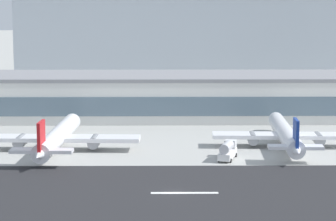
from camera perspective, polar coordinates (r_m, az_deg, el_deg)
The scene contains 8 objects.
ground_plane at distance 131.54m, azimuth 0.44°, elevation -6.38°, with size 1400.00×1400.00×0.00m, color #A8A8A3.
runway_strip at distance 130.84m, azimuth 0.45°, elevation -6.44°, with size 800.00×43.13×0.08m, color #262628.
runway_centreline_dash_4 at distance 130.88m, azimuth 1.30°, elevation -6.42°, with size 12.00×1.20×0.01m, color white.
terminal_building at distance 213.19m, azimuth -0.05°, elevation 1.15°, with size 195.38×28.66×12.65m.
distant_hotel_block at distance 302.34m, azimuth 1.08°, elevation 5.94°, with size 131.60×34.26×39.88m, color #A8B2BC.
airliner_red_tail_gate_1 at distance 168.08m, azimuth -8.64°, elevation -2.10°, with size 37.83×46.23×9.64m.
airliner_navy_tail_gate_2 at distance 172.10m, azimuth 9.15°, elevation -1.89°, with size 34.17×44.95×9.38m.
service_fuel_truck_0 at distance 158.14m, azimuth 4.65°, elevation -3.09°, with size 4.91×8.89×3.95m.
Camera 1 is at (-2.32, -127.03, 34.04)m, focal length 78.42 mm.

